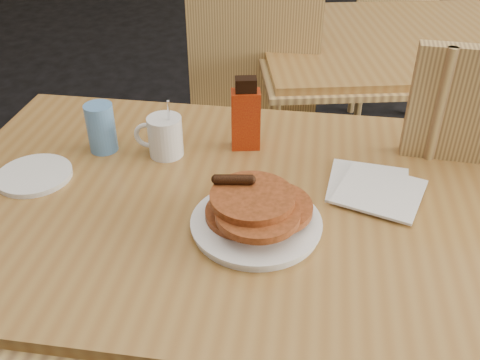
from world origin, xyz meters
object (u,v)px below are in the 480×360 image
at_px(chair_main_far, 250,100).
at_px(pancake_plate, 256,215).
at_px(main_table, 228,212).
at_px(syrup_bottle, 246,116).
at_px(blue_tumbler, 101,128).
at_px(neighbor_table, 433,45).
at_px(coffee_mug, 164,136).
at_px(chair_neighbor_near, 475,185).
at_px(chair_neighbor_far, 397,24).

height_order(chair_main_far, pancake_plate, chair_main_far).
bearing_deg(main_table, syrup_bottle, 86.08).
bearing_deg(blue_tumbler, neighbor_table, 44.69).
height_order(main_table, chair_main_far, chair_main_far).
height_order(pancake_plate, coffee_mug, coffee_mug).
relative_size(main_table, chair_neighbor_near, 1.30).
bearing_deg(coffee_mug, chair_main_far, 87.01).
relative_size(chair_main_far, pancake_plate, 3.96).
height_order(neighbor_table, pancake_plate, pancake_plate).
bearing_deg(syrup_bottle, chair_main_far, 85.11).
xyz_separation_m(coffee_mug, blue_tumbler, (-0.15, 0.00, 0.01)).
relative_size(main_table, blue_tumbler, 11.22).
distance_m(pancake_plate, blue_tumbler, 0.47).
height_order(chair_neighbor_far, syrup_bottle, syrup_bottle).
xyz_separation_m(coffee_mug, syrup_bottle, (0.19, 0.06, 0.03)).
height_order(chair_main_far, chair_neighbor_far, chair_main_far).
bearing_deg(neighbor_table, blue_tumbler, -135.31).
bearing_deg(main_table, chair_neighbor_near, 27.28).
bearing_deg(chair_neighbor_far, chair_main_far, -122.17).
distance_m(pancake_plate, coffee_mug, 0.35).
bearing_deg(chair_main_far, chair_neighbor_far, 59.77).
relative_size(chair_neighbor_far, pancake_plate, 3.55).
relative_size(chair_neighbor_far, blue_tumbler, 7.70).
xyz_separation_m(chair_neighbor_near, pancake_plate, (-0.55, -0.41, 0.17)).
bearing_deg(blue_tumbler, chair_neighbor_near, 9.55).
height_order(pancake_plate, syrup_bottle, syrup_bottle).
relative_size(chair_main_far, coffee_mug, 6.69).
bearing_deg(chair_main_far, blue_tumbler, -116.09).
bearing_deg(blue_tumbler, coffee_mug, -1.51).
bearing_deg(chair_neighbor_near, pancake_plate, -137.22).
bearing_deg(syrup_bottle, chair_neighbor_far, 60.76).
bearing_deg(chair_main_far, pancake_plate, -83.53).
height_order(chair_neighbor_far, pancake_plate, chair_neighbor_far).
xyz_separation_m(chair_neighbor_far, chair_neighbor_near, (0.00, -1.54, 0.07)).
bearing_deg(syrup_bottle, pancake_plate, -89.30).
bearing_deg(coffee_mug, syrup_bottle, 27.28).
height_order(pancake_plate, blue_tumbler, blue_tumbler).
xyz_separation_m(chair_main_far, syrup_bottle, (0.04, -0.55, 0.23)).
height_order(coffee_mug, syrup_bottle, syrup_bottle).
relative_size(neighbor_table, chair_main_far, 1.46).
height_order(main_table, neighbor_table, same).
distance_m(chair_neighbor_far, chair_neighbor_near, 1.54).
distance_m(chair_main_far, coffee_mug, 0.65).
relative_size(neighbor_table, syrup_bottle, 8.25).
bearing_deg(chair_neighbor_far, chair_neighbor_near, -91.80).
bearing_deg(main_table, pancake_plate, -54.19).
xyz_separation_m(neighbor_table, syrup_bottle, (-0.61, -0.89, 0.12)).
distance_m(chair_main_far, syrup_bottle, 0.60).
xyz_separation_m(chair_neighbor_near, coffee_mug, (-0.78, -0.16, 0.19)).
height_order(chair_neighbor_near, coffee_mug, chair_neighbor_near).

